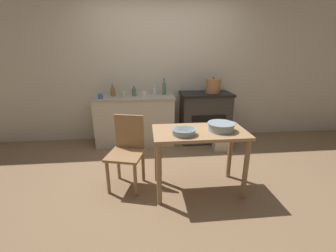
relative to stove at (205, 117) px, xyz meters
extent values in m
plane|color=#896B4C|center=(-0.76, -1.28, -0.45)|extent=(14.00, 14.00, 0.00)
cube|color=beige|center=(-0.76, 0.31, 0.82)|extent=(8.00, 0.07, 2.55)
cube|color=beige|center=(-1.26, 0.01, -0.04)|extent=(1.35, 0.52, 0.83)
cube|color=#A9A08F|center=(-1.26, 0.01, 0.39)|extent=(1.38, 0.55, 0.03)
cube|color=#38332D|center=(0.00, 0.00, -0.02)|extent=(0.86, 0.54, 0.86)
cube|color=black|center=(0.00, 0.00, 0.43)|extent=(0.90, 0.58, 0.04)
cube|color=black|center=(0.00, -0.27, -0.07)|extent=(0.60, 0.01, 0.36)
cube|color=#A87F56|center=(-0.48, -1.55, 0.29)|extent=(1.05, 0.57, 0.03)
cylinder|color=#97724E|center=(-0.95, -1.78, -0.09)|extent=(0.06, 0.06, 0.72)
cylinder|color=#97724E|center=(0.00, -1.78, -0.09)|extent=(0.06, 0.06, 0.72)
cylinder|color=#97724E|center=(-0.95, -1.31, -0.09)|extent=(0.06, 0.06, 0.72)
cylinder|color=#97724E|center=(0.00, -1.31, -0.09)|extent=(0.06, 0.06, 0.72)
cube|color=#997047|center=(-1.33, -1.41, -0.02)|extent=(0.49, 0.49, 0.03)
cube|color=#997047|center=(-1.28, -1.24, 0.21)|extent=(0.36, 0.12, 0.43)
cylinder|color=#997047|center=(-1.53, -1.53, -0.24)|extent=(0.04, 0.04, 0.42)
cylinder|color=#997047|center=(-1.22, -1.62, -0.24)|extent=(0.04, 0.04, 0.42)
cylinder|color=#997047|center=(-1.45, -1.21, -0.24)|extent=(0.04, 0.04, 0.42)
cylinder|color=#997047|center=(-1.13, -1.30, -0.24)|extent=(0.04, 0.04, 0.42)
cube|color=beige|center=(0.19, -0.46, -0.25)|extent=(0.28, 0.19, 0.39)
cylinder|color=#B77A47|center=(0.11, -0.03, 0.56)|extent=(0.26, 0.26, 0.22)
cylinder|color=#B77A47|center=(0.11, -0.03, 0.68)|extent=(0.27, 0.27, 0.02)
sphere|color=black|center=(0.11, -0.03, 0.71)|extent=(0.02, 0.02, 0.02)
cylinder|color=#93A8B2|center=(-0.68, -1.65, 0.34)|extent=(0.24, 0.24, 0.06)
cylinder|color=#8597A0|center=(-0.68, -1.65, 0.36)|extent=(0.26, 0.26, 0.01)
cylinder|color=#93A8B2|center=(-0.24, -1.57, 0.35)|extent=(0.28, 0.28, 0.09)
cylinder|color=#8597A0|center=(-0.24, -1.57, 0.39)|extent=(0.30, 0.30, 0.01)
cylinder|color=silver|center=(-0.90, 0.12, 0.48)|extent=(0.06, 0.06, 0.13)
cylinder|color=silver|center=(-0.90, 0.12, 0.57)|extent=(0.02, 0.02, 0.05)
cylinder|color=olive|center=(-1.62, 0.06, 0.48)|extent=(0.08, 0.08, 0.15)
cylinder|color=olive|center=(-1.62, 0.06, 0.58)|extent=(0.03, 0.03, 0.06)
cylinder|color=#517F5B|center=(-0.73, 0.11, 0.51)|extent=(0.06, 0.06, 0.21)
cylinder|color=#517F5B|center=(-0.73, 0.11, 0.66)|extent=(0.02, 0.02, 0.08)
cylinder|color=#517F5B|center=(-1.26, 0.04, 0.47)|extent=(0.08, 0.08, 0.12)
cylinder|color=#517F5B|center=(-1.26, 0.04, 0.56)|extent=(0.03, 0.03, 0.05)
cylinder|color=#4C6B99|center=(-1.80, -0.14, 0.45)|extent=(0.08, 0.08, 0.08)
cylinder|color=beige|center=(-1.44, -0.02, 0.45)|extent=(0.09, 0.09, 0.09)
cylinder|color=silver|center=(-1.10, -0.09, 0.45)|extent=(0.07, 0.07, 0.09)
camera|label=1|loc=(-1.08, -3.86, 1.15)|focal=24.00mm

